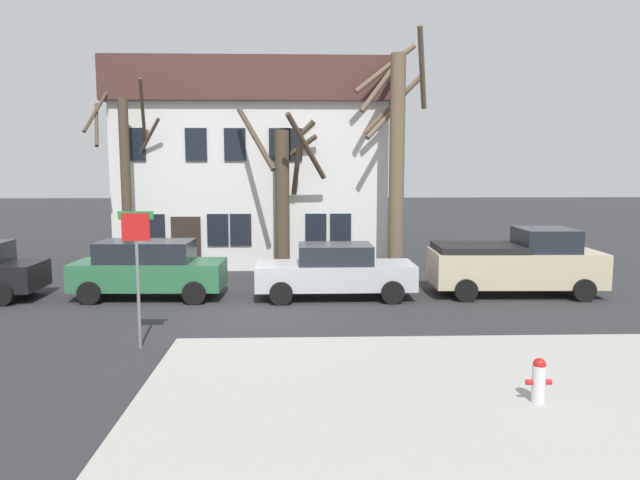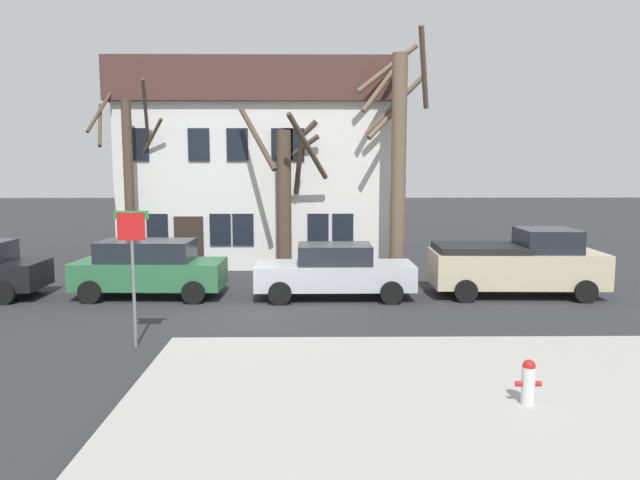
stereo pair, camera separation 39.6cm
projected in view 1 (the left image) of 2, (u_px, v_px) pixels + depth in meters
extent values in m
plane|color=#2D2D30|center=(254.00, 314.00, 16.03)|extent=(120.00, 120.00, 0.00)
cube|color=#A8A59E|center=(465.00, 410.00, 9.61)|extent=(10.95, 7.97, 0.12)
cube|color=white|center=(258.00, 184.00, 26.49)|extent=(10.46, 8.46, 6.40)
cube|color=#4C2D28|center=(257.00, 92.00, 25.99)|extent=(10.96, 8.96, 1.64)
cube|color=#2D231E|center=(186.00, 244.00, 22.43)|extent=(1.10, 0.12, 2.10)
cube|color=black|center=(154.00, 230.00, 22.33)|extent=(0.80, 0.08, 1.20)
cube|color=black|center=(218.00, 230.00, 22.41)|extent=(0.80, 0.08, 1.20)
cube|color=black|center=(241.00, 230.00, 22.44)|extent=(0.80, 0.08, 1.20)
cube|color=black|center=(316.00, 229.00, 22.53)|extent=(0.80, 0.08, 1.20)
cube|color=black|center=(341.00, 229.00, 22.57)|extent=(0.80, 0.08, 1.20)
cube|color=black|center=(135.00, 144.00, 21.91)|extent=(0.80, 0.08, 1.20)
cube|color=black|center=(196.00, 144.00, 21.99)|extent=(0.80, 0.08, 1.20)
cube|color=black|center=(235.00, 144.00, 22.04)|extent=(0.80, 0.08, 1.20)
cube|color=black|center=(280.00, 144.00, 22.09)|extent=(0.80, 0.08, 1.20)
cube|color=black|center=(291.00, 144.00, 22.11)|extent=(0.80, 0.08, 1.20)
cylinder|color=#4C3D2D|center=(126.00, 189.00, 21.29)|extent=(0.35, 0.35, 6.38)
cylinder|color=#4C3D2D|center=(97.00, 124.00, 20.72)|extent=(0.66, 1.83, 1.65)
cylinder|color=#4C3D2D|center=(143.00, 110.00, 21.09)|extent=(0.39, 1.44, 2.07)
cylinder|color=#4C3D2D|center=(101.00, 102.00, 21.22)|extent=(0.85, 1.87, 2.26)
cylinder|color=#4C3D2D|center=(144.00, 145.00, 21.78)|extent=(1.50, 1.23, 1.95)
cylinder|color=#4C3D2D|center=(282.00, 203.00, 21.52)|extent=(0.53, 0.53, 5.29)
cylinder|color=#4C3D2D|center=(293.00, 153.00, 22.16)|extent=(1.89, 0.99, 1.37)
cylinder|color=#4C3D2D|center=(297.00, 166.00, 21.50)|extent=(0.47, 1.28, 2.11)
cylinder|color=#4C3D2D|center=(287.00, 149.00, 22.28)|extent=(2.17, 0.53, 2.21)
cylinder|color=#4C3D2D|center=(256.00, 138.00, 20.56)|extent=(1.52, 1.98, 2.29)
cylinder|color=#4C3D2D|center=(306.00, 147.00, 20.67)|extent=(1.50, 1.98, 2.28)
cylinder|color=brown|center=(397.00, 168.00, 20.75)|extent=(0.53, 0.53, 7.84)
cylinder|color=brown|center=(394.00, 104.00, 21.49)|extent=(2.21, 0.24, 2.22)
cylinder|color=brown|center=(422.00, 69.00, 20.10)|extent=(0.74, 1.75, 2.58)
cylinder|color=brown|center=(385.00, 68.00, 21.37)|extent=(2.33, 0.80, 1.87)
cylinder|color=brown|center=(384.00, 81.00, 21.17)|extent=(1.85, 1.00, 2.31)
cylinder|color=brown|center=(382.00, 122.00, 21.11)|extent=(1.37, 1.13, 1.31)
cylinder|color=black|center=(28.00, 283.00, 18.64)|extent=(0.68, 0.23, 0.68)
cylinder|color=black|center=(1.00, 294.00, 16.95)|extent=(0.68, 0.23, 0.68)
cube|color=#2D6B42|center=(150.00, 274.00, 17.93)|extent=(4.52, 1.85, 0.81)
cube|color=#1E232B|center=(146.00, 251.00, 17.84)|extent=(2.81, 1.59, 0.62)
cylinder|color=black|center=(205.00, 282.00, 18.84)|extent=(0.69, 0.24, 0.68)
cylinder|color=black|center=(194.00, 293.00, 17.13)|extent=(0.69, 0.24, 0.68)
cylinder|color=black|center=(110.00, 282.00, 18.83)|extent=(0.69, 0.24, 0.68)
cylinder|color=black|center=(89.00, 293.00, 17.12)|extent=(0.69, 0.24, 0.68)
cube|color=#B7BABF|center=(335.00, 275.00, 17.96)|extent=(4.79, 1.79, 0.75)
cube|color=#1E232B|center=(335.00, 254.00, 17.88)|extent=(2.21, 1.56, 0.58)
cylinder|color=black|center=(384.00, 281.00, 18.94)|extent=(0.68, 0.23, 0.68)
cylinder|color=black|center=(393.00, 292.00, 17.21)|extent=(0.68, 0.23, 0.68)
cylinder|color=black|center=(282.00, 282.00, 18.80)|extent=(0.68, 0.23, 0.68)
cylinder|color=black|center=(281.00, 293.00, 17.07)|extent=(0.68, 0.23, 0.68)
cube|color=#C6B793|center=(515.00, 268.00, 18.42)|extent=(5.21, 2.13, 1.06)
cube|color=#1E232B|center=(546.00, 240.00, 18.32)|extent=(1.70, 1.79, 0.70)
cube|color=black|center=(479.00, 248.00, 18.34)|extent=(2.73, 1.98, 0.20)
cylinder|color=black|center=(557.00, 278.00, 19.48)|extent=(0.69, 0.24, 0.68)
cylinder|color=black|center=(584.00, 290.00, 17.51)|extent=(0.69, 0.24, 0.68)
cylinder|color=black|center=(451.00, 278.00, 19.46)|extent=(0.69, 0.24, 0.68)
cylinder|color=black|center=(466.00, 290.00, 17.49)|extent=(0.69, 0.24, 0.68)
cylinder|color=silver|center=(539.00, 384.00, 9.71)|extent=(0.22, 0.22, 0.63)
sphere|color=red|center=(540.00, 364.00, 9.67)|extent=(0.21, 0.21, 0.21)
cylinder|color=red|center=(529.00, 382.00, 9.70)|extent=(0.10, 0.09, 0.09)
cylinder|color=red|center=(548.00, 382.00, 9.71)|extent=(0.10, 0.09, 0.09)
cylinder|color=slate|center=(138.00, 281.00, 12.89)|extent=(0.07, 0.07, 2.99)
cube|color=red|center=(136.00, 227.00, 12.72)|extent=(0.60, 0.03, 0.60)
cube|color=#1E8C38|center=(136.00, 215.00, 12.73)|extent=(0.76, 0.02, 0.18)
torus|color=black|center=(125.00, 274.00, 20.15)|extent=(0.71, 0.06, 0.71)
torus|color=black|center=(94.00, 274.00, 20.10)|extent=(0.71, 0.06, 0.71)
cylinder|color=black|center=(109.00, 267.00, 20.09)|extent=(1.00, 0.06, 0.19)
cylinder|color=black|center=(103.00, 261.00, 20.06)|extent=(0.09, 0.04, 0.45)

